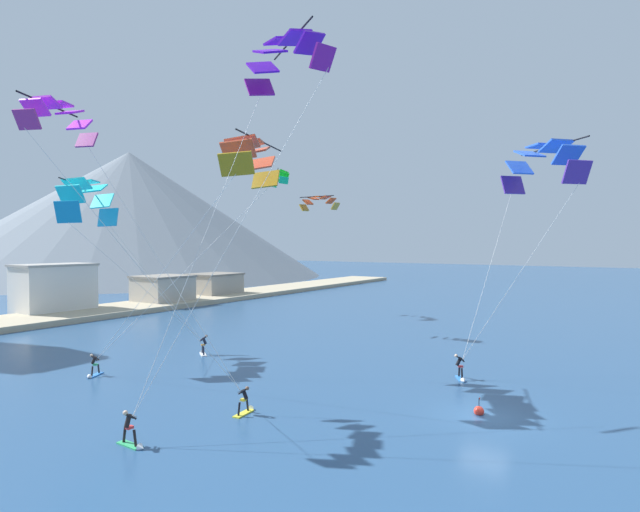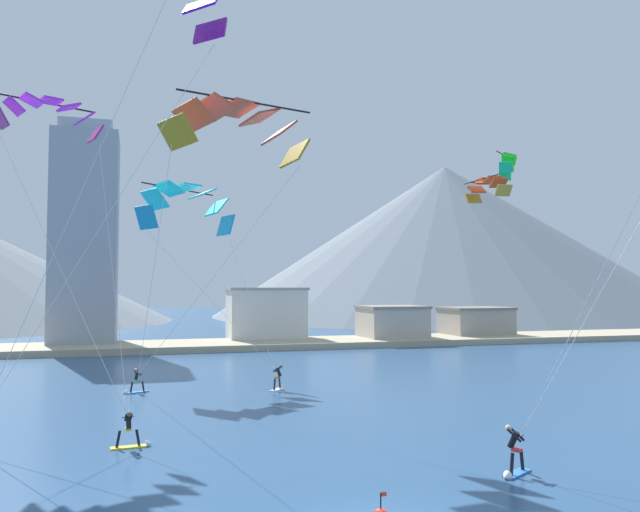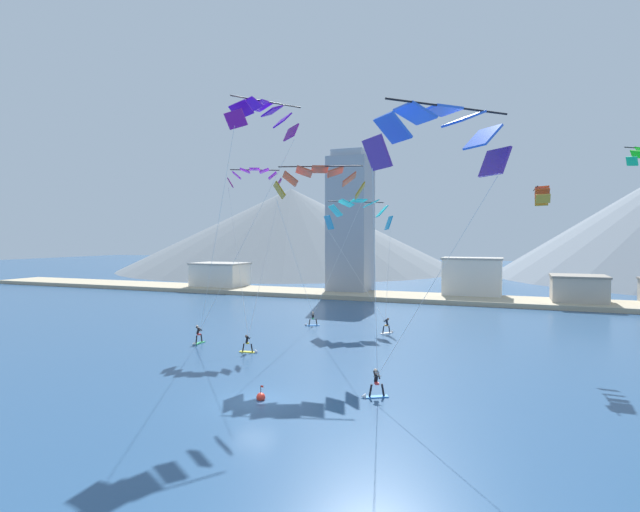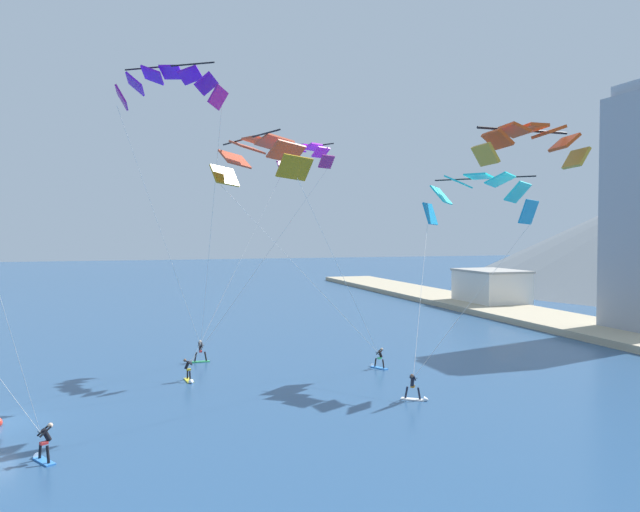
{
  "view_description": "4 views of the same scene",
  "coord_description": "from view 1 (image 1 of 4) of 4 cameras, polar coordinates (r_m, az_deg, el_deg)",
  "views": [
    {
      "loc": [
        -27.35,
        -7.15,
        9.38
      ],
      "look_at": [
        1.98,
        11.92,
        8.52
      ],
      "focal_mm": 28.0,
      "sensor_mm": 36.0,
      "label": 1
    },
    {
      "loc": [
        -6.53,
        -16.66,
        6.78
      ],
      "look_at": [
        3.24,
        16.87,
        8.54
      ],
      "focal_mm": 35.0,
      "sensor_mm": 36.0,
      "label": 2
    },
    {
      "loc": [
        14.67,
        -26.59,
        9.98
      ],
      "look_at": [
        -1.1,
        13.83,
        8.38
      ],
      "focal_mm": 28.0,
      "sensor_mm": 36.0,
      "label": 3
    },
    {
      "loc": [
        37.06,
        6.87,
        10.43
      ],
      "look_at": [
        0.95,
        18.37,
        8.95
      ],
      "focal_mm": 35.0,
      "sensor_mm": 36.0,
      "label": 4
    }
  ],
  "objects": [
    {
      "name": "shore_building_harbour_front",
      "position": [
        80.33,
        -17.5,
        -3.74
      ],
      "size": [
        7.57,
        6.97,
        4.51
      ],
      "color": "#B7AD9E",
      "rests_on": "ground"
    },
    {
      "name": "kitesurfer_far_right",
      "position": [
        29.08,
        -8.44,
        -16.47
      ],
      "size": [
        1.77,
        0.67,
        1.66
      ],
      "color": "yellow",
      "rests_on": "ground"
    },
    {
      "name": "parafoil_kite_far_right",
      "position": [
        33.09,
        -27.58,
        13.77
      ],
      "size": [
        7.49,
        11.43,
        16.18
      ],
      "color": "#97297B"
    },
    {
      "name": "parafoil_kite_distant_high_outer",
      "position": [
        52.99,
        -0.1,
        6.3
      ],
      "size": [
        1.3,
        4.59,
        1.58
      ],
      "color": "gold"
    },
    {
      "name": "parafoil_kite_distant_low_drift",
      "position": [
        69.54,
        -4.63,
        9.05
      ],
      "size": [
        3.66,
        4.77,
        2.18
      ],
      "color": "#15C67D"
    },
    {
      "name": "ground_plane",
      "position": [
        29.79,
        18.24,
        -17.02
      ],
      "size": [
        400.0,
        400.0,
        0.0
      ],
      "primitive_type": "plane",
      "color": "navy"
    },
    {
      "name": "parafoil_kite_near_lead",
      "position": [
        30.33,
        -4.12,
        21.72
      ],
      "size": [
        10.45,
        7.11,
        19.74
      ],
      "color": "#7E1590"
    },
    {
      "name": "shore_building_quay_west",
      "position": [
        74.28,
        -28.09,
        -3.39
      ],
      "size": [
        9.44,
        5.62,
        6.75
      ],
      "color": "silver",
      "rests_on": "ground"
    },
    {
      "name": "kitesurfer_far_left",
      "position": [
        36.59,
        15.76,
        -12.57
      ],
      "size": [
        1.7,
        1.22,
        1.81
      ],
      "color": "#337FDB",
      "rests_on": "ground"
    },
    {
      "name": "kitesurfer_near_lead",
      "position": [
        25.94,
        -20.71,
        -18.6
      ],
      "size": [
        0.62,
        1.75,
        1.79
      ],
      "color": "#33B266",
      "rests_on": "ground"
    },
    {
      "name": "parafoil_kite_far_left",
      "position": [
        39.39,
        24.05,
        9.83
      ],
      "size": [
        7.69,
        7.67,
        15.03
      ],
      "color": "#4A2894"
    },
    {
      "name": "shore_building_quay_east",
      "position": [
        89.6,
        -11.96,
        -3.28
      ],
      "size": [
        8.33,
        6.89,
        4.19
      ],
      "color": "#A89E8E",
      "rests_on": "ground"
    },
    {
      "name": "parafoil_kite_mid_center",
      "position": [
        34.55,
        -8.03,
        11.11
      ],
      "size": [
        8.86,
        12.92,
        15.12
      ],
      "color": "#AA7E14"
    },
    {
      "name": "mountain_peak_west_ridge",
      "position": [
        157.04,
        -20.97,
        4.49
      ],
      "size": [
        111.77,
        111.77,
        36.2
      ],
      "color": "slate",
      "rests_on": "ground"
    },
    {
      "name": "kitesurfer_near_trail",
      "position": [
        44.12,
        -13.2,
        -10.2
      ],
      "size": [
        1.37,
        1.63,
        1.76
      ],
      "color": "white",
      "rests_on": "ground"
    },
    {
      "name": "parafoil_kite_near_trail",
      "position": [
        46.07,
        -25.04,
        6.09
      ],
      "size": [
        9.16,
        11.09,
        13.34
      ],
      "color": "#158CC4"
    },
    {
      "name": "kitesurfer_mid_center",
      "position": [
        39.57,
        -24.51,
        -11.79
      ],
      "size": [
        1.74,
        1.12,
        1.61
      ],
      "color": "#337FDB",
      "rests_on": "ground"
    },
    {
      "name": "race_marker_buoy",
      "position": [
        30.05,
        17.7,
        -16.54
      ],
      "size": [
        0.56,
        0.56,
        1.02
      ],
      "color": "red",
      "rests_on": "ground"
    },
    {
      "name": "shoreline_strip",
      "position": [
        67.21,
        -32.63,
        -6.54
      ],
      "size": [
        180.0,
        10.0,
        0.7
      ],
      "primitive_type": "cube",
      "color": "tan",
      "rests_on": "ground"
    }
  ]
}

